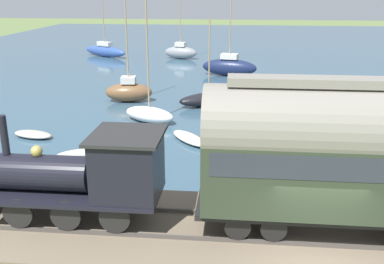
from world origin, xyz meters
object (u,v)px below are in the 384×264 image
at_px(sailboat_black, 209,99).
at_px(sailboat_gray, 181,52).
at_px(rowboat_off_pier, 80,154).
at_px(rowboat_mid_harbor, 33,134).
at_px(sailboat_brown, 129,91).
at_px(sailboat_blue, 105,51).
at_px(sailboat_navy, 229,67).
at_px(rowboat_near_shore, 189,138).
at_px(passenger_coach, 342,150).
at_px(sailboat_white, 149,114).
at_px(steam_locomotive, 90,171).

bearing_deg(sailboat_black, sailboat_gray, -16.31).
bearing_deg(rowboat_off_pier, rowboat_mid_harbor, 27.93).
relative_size(sailboat_brown, sailboat_black, 1.50).
bearing_deg(sailboat_blue, sailboat_black, -116.76).
height_order(sailboat_navy, rowboat_near_shore, sailboat_navy).
bearing_deg(sailboat_navy, rowboat_off_pier, 175.27).
xyz_separation_m(sailboat_navy, rowboat_off_pier, (-20.93, 6.44, -0.62)).
height_order(passenger_coach, sailboat_white, sailboat_white).
height_order(steam_locomotive, rowboat_mid_harbor, steam_locomotive).
distance_m(steam_locomotive, passenger_coach, 7.47).
height_order(rowboat_near_shore, rowboat_off_pier, rowboat_off_pier).
distance_m(sailboat_black, rowboat_mid_harbor, 11.59).
relative_size(sailboat_white, sailboat_navy, 0.87).
bearing_deg(sailboat_brown, rowboat_off_pier, 174.94).
xyz_separation_m(passenger_coach, rowboat_off_pier, (6.54, 10.14, -2.96)).
distance_m(sailboat_white, rowboat_off_pier, 6.47).
bearing_deg(rowboat_mid_harbor, sailboat_blue, 24.12).
relative_size(steam_locomotive, sailboat_navy, 0.72).
xyz_separation_m(sailboat_white, sailboat_gray, (24.18, 1.16, 0.27)).
relative_size(sailboat_white, sailboat_black, 1.27).
bearing_deg(sailboat_white, sailboat_gray, 29.69).
bearing_deg(steam_locomotive, sailboat_blue, 15.64).
relative_size(sailboat_gray, sailboat_black, 1.61).
relative_size(passenger_coach, sailboat_navy, 0.99).
relative_size(sailboat_black, rowboat_off_pier, 2.47).
relative_size(sailboat_brown, sailboat_navy, 1.03).
height_order(sailboat_white, rowboat_mid_harbor, sailboat_white).
height_order(passenger_coach, sailboat_brown, sailboat_brown).
bearing_deg(steam_locomotive, rowboat_near_shore, -12.40).
xyz_separation_m(sailboat_brown, sailboat_black, (-0.63, -5.56, -0.26)).
height_order(steam_locomotive, rowboat_near_shore, steam_locomotive).
height_order(passenger_coach, sailboat_gray, sailboat_gray).
distance_m(sailboat_navy, sailboat_black, 10.78).
bearing_deg(sailboat_brown, rowboat_near_shore, -154.18).
bearing_deg(rowboat_near_shore, sailboat_navy, 48.02).
distance_m(steam_locomotive, sailboat_navy, 27.75).
xyz_separation_m(steam_locomotive, sailboat_blue, (37.53, 10.51, -1.53)).
xyz_separation_m(sailboat_blue, rowboat_near_shore, (-28.16, -12.57, -0.49)).
height_order(steam_locomotive, sailboat_white, sailboat_white).
relative_size(passenger_coach, sailboat_gray, 0.89).
relative_size(sailboat_blue, rowboat_mid_harbor, 2.49).
bearing_deg(rowboat_near_shore, sailboat_gray, 61.24).
height_order(steam_locomotive, sailboat_blue, sailboat_blue).
height_order(sailboat_gray, sailboat_navy, sailboat_gray).
distance_m(passenger_coach, sailboat_navy, 27.82).
height_order(sailboat_blue, sailboat_black, sailboat_blue).
xyz_separation_m(rowboat_mid_harbor, rowboat_off_pier, (-2.66, -3.48, 0.04)).
height_order(sailboat_blue, rowboat_mid_harbor, sailboat_blue).
bearing_deg(sailboat_white, rowboat_mid_harbor, 148.80).
xyz_separation_m(passenger_coach, sailboat_navy, (27.47, 3.70, -2.35)).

